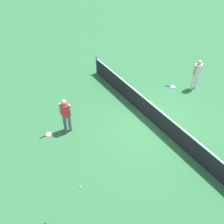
% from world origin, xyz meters
% --- Properties ---
extents(ground_plane, '(40.00, 40.00, 0.00)m').
position_xyz_m(ground_plane, '(0.00, 0.00, 0.00)').
color(ground_plane, '#2D6B3D').
extents(court_net, '(10.09, 0.09, 1.07)m').
position_xyz_m(court_net, '(0.00, 0.00, 0.50)').
color(court_net, '#4C4C51').
rests_on(court_net, ground_plane).
extents(player_near_side, '(0.48, 0.48, 1.70)m').
position_xyz_m(player_near_side, '(-1.86, -3.41, 1.01)').
color(player_near_side, '#595960').
rests_on(player_near_side, ground_plane).
extents(player_far_side, '(0.39, 0.53, 1.70)m').
position_xyz_m(player_far_side, '(-0.93, 3.47, 1.01)').
color(player_far_side, white).
rests_on(player_far_side, ground_plane).
extents(tennis_racket_near_player, '(0.32, 0.59, 0.03)m').
position_xyz_m(tennis_racket_near_player, '(-2.08, -4.27, 0.01)').
color(tennis_racket_near_player, red).
rests_on(tennis_racket_near_player, ground_plane).
extents(tennis_racket_far_player, '(0.52, 0.54, 0.03)m').
position_xyz_m(tennis_racket_far_player, '(-1.65, 2.66, 0.01)').
color(tennis_racket_far_player, blue).
rests_on(tennis_racket_far_player, ground_plane).
extents(tennis_ball_near_player, '(0.07, 0.07, 0.07)m').
position_xyz_m(tennis_ball_near_player, '(0.99, -4.36, 0.03)').
color(tennis_ball_near_player, '#C6E033').
rests_on(tennis_ball_near_player, ground_plane).
extents(tennis_ball_by_net, '(0.07, 0.07, 0.07)m').
position_xyz_m(tennis_ball_by_net, '(0.32, -0.92, 0.03)').
color(tennis_ball_by_net, '#C6E033').
rests_on(tennis_ball_by_net, ground_plane).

